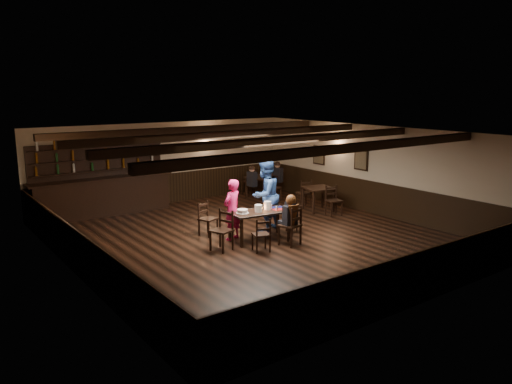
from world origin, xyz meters
TOP-DOWN VIEW (x-y plane):
  - ground at (0.00, 0.00)m, footprint 10.00×10.00m
  - room_shell at (0.01, 0.04)m, footprint 9.02×10.02m
  - dining_table at (0.04, -0.21)m, footprint 1.62×0.95m
  - chair_near_left at (-0.51, -1.02)m, footprint 0.47×0.46m
  - chair_near_right at (0.39, -1.05)m, footprint 0.56×0.55m
  - chair_end_left at (-1.13, -0.31)m, footprint 0.55×0.56m
  - chair_end_right at (1.07, -0.18)m, footprint 0.47×0.48m
  - chair_far_pushed at (-0.85, 0.99)m, footprint 0.52×0.51m
  - woman_pink at (-0.51, 0.26)m, footprint 0.66×0.54m
  - man_blue at (0.62, 0.37)m, footprint 1.14×1.00m
  - seated_person at (0.37, -0.99)m, footprint 0.34×0.51m
  - cake at (-0.46, -0.12)m, footprint 0.33×0.33m
  - plate_stack_a at (-0.04, -0.23)m, footprint 0.19×0.19m
  - plate_stack_b at (0.29, -0.17)m, footprint 0.18×0.18m
  - tea_light at (0.14, -0.13)m, footprint 0.04×0.04m
  - salt_shaker at (0.43, -0.36)m, footprint 0.04×0.04m
  - pepper_shaker at (0.48, -0.35)m, footprint 0.03×0.03m
  - drink_glass at (0.39, -0.16)m, footprint 0.07×0.07m
  - menu_red at (0.51, -0.32)m, footprint 0.29×0.21m
  - menu_blue at (0.63, -0.13)m, footprint 0.39×0.33m
  - bar_counter at (-2.29, 4.72)m, footprint 4.27×0.70m
  - back_table_a at (3.34, 1.19)m, footprint 1.03×1.03m
  - back_table_b at (3.05, 3.81)m, footprint 1.12×1.12m
  - bg_patron_left at (2.60, 3.73)m, footprint 0.22×0.36m
  - bg_patron_right at (3.80, 3.84)m, footprint 0.32×0.41m

SIDE VIEW (x-z plane):
  - ground at x=0.00m, z-range 0.00..0.00m
  - chair_end_right at x=1.07m, z-range 0.07..0.85m
  - chair_near_left at x=-0.51m, z-range 0.07..0.89m
  - chair_far_pushed at x=-0.85m, z-range 0.07..0.96m
  - chair_end_left at x=-1.13m, z-range 0.08..1.05m
  - chair_near_right at x=0.39m, z-range 0.08..1.07m
  - back_table_a at x=3.34m, z-range 0.28..1.03m
  - back_table_b at x=3.05m, z-range 0.28..1.03m
  - dining_table at x=0.04m, z-range 0.29..1.04m
  - bar_counter at x=-2.29m, z-range -0.37..1.83m
  - menu_red at x=0.51m, z-range 0.75..0.76m
  - menu_blue at x=0.63m, z-range 0.75..0.76m
  - tea_light at x=0.14m, z-range 0.75..0.80m
  - woman_pink at x=-0.51m, z-range 0.00..1.55m
  - pepper_shaker at x=0.48m, z-range 0.75..0.83m
  - cake at x=-0.46m, z-range 0.75..0.85m
  - salt_shaker at x=0.43m, z-range 0.75..0.85m
  - drink_glass at x=0.39m, z-range 0.75..0.86m
  - bg_patron_left at x=2.60m, z-range 0.47..1.19m
  - seated_person at x=0.37m, z-range 0.42..1.25m
  - bg_patron_right at x=3.80m, z-range 0.47..1.21m
  - plate_stack_a at x=-0.04m, z-range 0.75..0.93m
  - plate_stack_b at x=0.29m, z-range 0.75..0.96m
  - man_blue at x=0.62m, z-range 0.00..1.97m
  - room_shell at x=0.01m, z-range 0.39..3.10m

